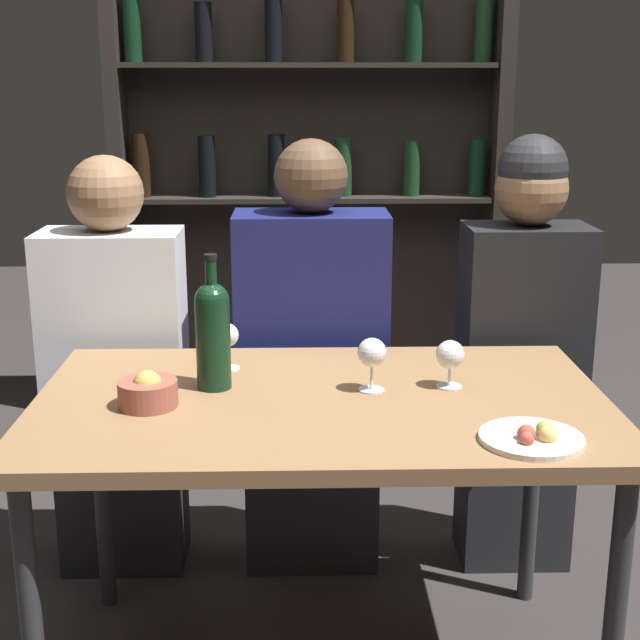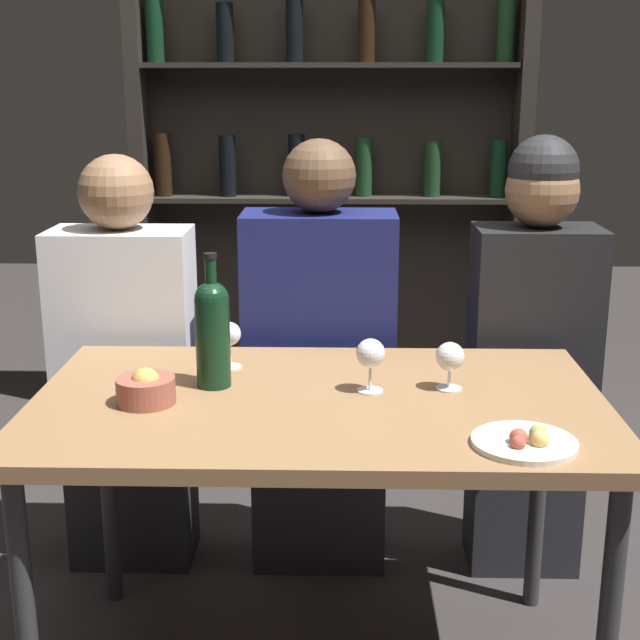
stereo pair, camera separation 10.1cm
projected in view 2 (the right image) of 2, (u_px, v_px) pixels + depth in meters
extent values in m
cube|color=olive|center=(319.00, 405.00, 2.01)|extent=(1.29, 0.77, 0.04)
cylinder|color=#2D2D30|center=(26.00, 627.00, 1.81)|extent=(0.04, 0.04, 0.69)
cylinder|color=#2D2D30|center=(607.00, 636.00, 1.78)|extent=(0.04, 0.04, 0.69)
cylinder|color=#2D2D30|center=(108.00, 485.00, 2.44)|extent=(0.04, 0.04, 0.69)
cylinder|color=#2D2D30|center=(538.00, 490.00, 2.41)|extent=(0.04, 0.04, 0.69)
cube|color=#28231E|center=(330.00, 166.00, 3.69)|extent=(1.53, 0.02, 2.14)
cube|color=#28231E|center=(141.00, 168.00, 3.61)|extent=(0.06, 0.18, 2.14)
cube|color=#28231E|center=(520.00, 169.00, 3.57)|extent=(0.06, 0.18, 2.14)
cube|color=#28231E|center=(330.00, 199.00, 3.62)|extent=(1.45, 0.18, 0.02)
cylinder|color=black|center=(163.00, 165.00, 3.60)|extent=(0.07, 0.07, 0.25)
cylinder|color=black|center=(228.00, 166.00, 3.59)|extent=(0.07, 0.07, 0.24)
cylinder|color=black|center=(297.00, 165.00, 3.59)|extent=(0.07, 0.07, 0.25)
cylinder|color=#19381E|center=(364.00, 167.00, 3.59)|extent=(0.07, 0.07, 0.23)
cylinder|color=#19381E|center=(432.00, 169.00, 3.59)|extent=(0.07, 0.07, 0.22)
cylinder|color=black|center=(498.00, 168.00, 3.57)|extent=(0.07, 0.07, 0.23)
cube|color=#28231E|center=(330.00, 65.00, 3.49)|extent=(1.45, 0.18, 0.02)
cylinder|color=black|center=(155.00, 32.00, 3.46)|extent=(0.07, 0.07, 0.23)
cylinder|color=black|center=(225.00, 33.00, 3.47)|extent=(0.07, 0.07, 0.22)
cylinder|color=black|center=(294.00, 29.00, 3.45)|extent=(0.07, 0.07, 0.25)
cylinder|color=black|center=(366.00, 32.00, 3.45)|extent=(0.07, 0.07, 0.23)
cylinder|color=black|center=(435.00, 30.00, 3.45)|extent=(0.07, 0.07, 0.24)
cylinder|color=#19381E|center=(506.00, 28.00, 3.44)|extent=(0.07, 0.07, 0.26)
cylinder|color=black|center=(213.00, 343.00, 2.06)|extent=(0.08, 0.08, 0.21)
sphere|color=black|center=(212.00, 299.00, 2.03)|extent=(0.08, 0.08, 0.08)
cylinder|color=black|center=(211.00, 279.00, 2.02)|extent=(0.03, 0.03, 0.09)
cylinder|color=black|center=(210.00, 256.00, 2.01)|extent=(0.03, 0.03, 0.01)
cylinder|color=silver|center=(449.00, 388.00, 2.06)|extent=(0.06, 0.06, 0.00)
cylinder|color=silver|center=(449.00, 376.00, 2.05)|extent=(0.01, 0.01, 0.06)
sphere|color=silver|center=(450.00, 356.00, 2.04)|extent=(0.07, 0.07, 0.07)
cylinder|color=silver|center=(370.00, 391.00, 2.05)|extent=(0.06, 0.06, 0.00)
cylinder|color=silver|center=(370.00, 375.00, 2.04)|extent=(0.01, 0.01, 0.07)
sphere|color=silver|center=(370.00, 353.00, 2.02)|extent=(0.07, 0.07, 0.07)
cylinder|color=silver|center=(230.00, 367.00, 2.22)|extent=(0.06, 0.06, 0.00)
cylinder|color=silver|center=(230.00, 353.00, 2.21)|extent=(0.01, 0.01, 0.07)
sphere|color=silver|center=(229.00, 334.00, 2.19)|extent=(0.06, 0.06, 0.06)
cylinder|color=silver|center=(524.00, 443.00, 1.74)|extent=(0.21, 0.21, 0.01)
sphere|color=#B74C3D|center=(519.00, 438.00, 1.73)|extent=(0.04, 0.04, 0.04)
sphere|color=#E5BC66|center=(540.00, 439.00, 1.72)|extent=(0.04, 0.04, 0.04)
sphere|color=#99B256|center=(538.00, 434.00, 1.74)|extent=(0.04, 0.04, 0.04)
sphere|color=#B74C3D|center=(518.00, 443.00, 1.71)|extent=(0.03, 0.03, 0.03)
cylinder|color=#995142|center=(146.00, 391.00, 1.97)|extent=(0.13, 0.13, 0.06)
sphere|color=gold|center=(145.00, 382.00, 1.96)|extent=(0.06, 0.06, 0.06)
cube|color=#26262B|center=(134.00, 488.00, 2.69)|extent=(0.36, 0.22, 0.45)
cube|color=white|center=(124.00, 327.00, 2.56)|extent=(0.40, 0.22, 0.56)
sphere|color=#8C6647|center=(116.00, 192.00, 2.46)|extent=(0.21, 0.21, 0.21)
cube|color=#26262B|center=(319.00, 490.00, 2.68)|extent=(0.39, 0.22, 0.45)
cube|color=navy|center=(319.00, 320.00, 2.54)|extent=(0.43, 0.22, 0.61)
sphere|color=brown|center=(319.00, 176.00, 2.44)|extent=(0.20, 0.20, 0.20)
cube|color=#26262B|center=(522.00, 492.00, 2.67)|extent=(0.32, 0.22, 0.45)
cube|color=black|center=(533.00, 327.00, 2.53)|extent=(0.35, 0.22, 0.58)
sphere|color=#8C6647|center=(542.00, 191.00, 2.43)|extent=(0.20, 0.20, 0.20)
sphere|color=#262628|center=(543.00, 170.00, 2.42)|extent=(0.19, 0.19, 0.19)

